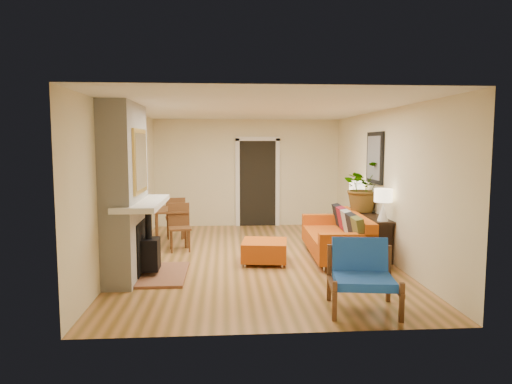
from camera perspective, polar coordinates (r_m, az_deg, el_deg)
room_shell at (r=10.60m, az=2.34°, el=1.88°), size 6.50×6.50×6.50m
fireplace at (r=7.06m, az=-15.72°, el=-0.40°), size 1.09×1.68×2.60m
sofa at (r=8.29m, az=10.43°, el=-5.45°), size 1.01×2.17×0.84m
ottoman at (r=7.77m, az=1.08°, el=-7.27°), size 0.84×0.84×0.38m
blue_chair at (r=5.80m, az=13.10°, el=-9.64°), size 0.90×0.88×0.84m
dining_table at (r=9.28m, az=-10.25°, el=-2.91°), size 0.89×1.68×0.89m
console_table at (r=8.66m, az=13.81°, el=-3.64°), size 0.34×1.85×0.72m
lamp_near at (r=7.86m, az=15.61°, el=-1.07°), size 0.30×0.30×0.54m
lamp_far at (r=9.29m, az=12.49°, el=0.06°), size 0.30×0.30×0.54m
houseplant at (r=8.83m, az=13.32°, el=0.65°), size 1.03×0.95×0.95m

